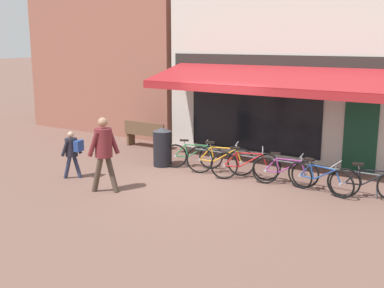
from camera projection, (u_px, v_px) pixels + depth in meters
ground_plane at (197, 179)px, 12.42m from camera, size 160.00×160.00×0.00m
shop_front at (300, 69)px, 15.15m from camera, size 7.87×4.99×5.25m
neighbour_building at (127, 63)px, 19.68m from camera, size 6.95×4.00×5.22m
bike_rack_rail at (271, 162)px, 12.17m from camera, size 5.28×0.04×0.57m
bicycle_green at (193, 155)px, 13.43m from camera, size 1.54×0.90×0.82m
bicycle_orange at (220, 160)px, 12.76m from camera, size 1.77×0.73×0.88m
bicycle_red at (245, 165)px, 12.27m from camera, size 1.64×0.84×0.85m
bicycle_purple at (285, 171)px, 11.79m from camera, size 1.63×0.57×0.81m
bicycle_blue at (319, 178)px, 11.17m from camera, size 1.73×0.63×0.84m
bicycle_black at (369, 183)px, 10.75m from camera, size 1.64×0.67×0.84m
pedestrian_adult at (104, 147)px, 11.15m from camera, size 0.62×0.66×1.80m
pedestrian_child at (72, 150)px, 12.35m from camera, size 0.53×0.56×1.25m
litter_bin at (162, 147)px, 13.62m from camera, size 0.54×0.54×1.11m
park_bench at (146, 134)px, 16.01m from camera, size 1.61×0.49×0.87m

